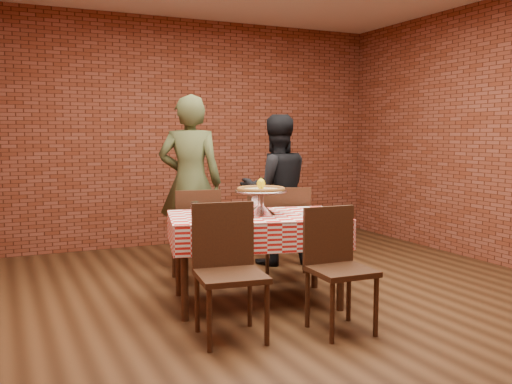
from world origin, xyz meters
TOP-DOWN VIEW (x-y plane):
  - ground at (0.00, 0.00)m, footprint 6.00×6.00m
  - back_wall at (0.00, 3.00)m, footprint 5.50×0.00m
  - table at (-0.24, 0.21)m, footprint 1.58×1.16m
  - tablecloth at (-0.24, 0.21)m, footprint 1.62×1.20m
  - pizza_stand at (-0.19, 0.21)m, footprint 0.48×0.48m
  - pizza at (-0.19, 0.21)m, footprint 0.44×0.44m
  - lemon at (-0.19, 0.21)m, footprint 0.08×0.08m
  - water_glass_left at (-0.74, 0.16)m, footprint 0.08×0.08m
  - water_glass_right at (-0.71, 0.41)m, footprint 0.08×0.08m
  - side_plate at (0.17, 0.02)m, footprint 0.19×0.19m
  - sweetener_packet_a at (0.31, -0.15)m, footprint 0.06×0.05m
  - sweetener_packet_b at (0.35, -0.06)m, footprint 0.06×0.06m
  - condiment_caddy at (-0.13, 0.48)m, footprint 0.10×0.08m
  - chair_near_left at (-0.75, -0.48)m, footprint 0.51×0.51m
  - chair_near_right at (0.02, -0.69)m, footprint 0.43×0.43m
  - chair_far_left at (-0.48, 1.10)m, footprint 0.49×0.49m
  - chair_far_right at (0.38, 0.82)m, footprint 0.60×0.60m
  - diner_olive at (-0.34, 1.64)m, footprint 0.79×0.68m
  - diner_black at (0.58, 1.44)m, footprint 0.90×0.76m

SIDE VIEW (x-z plane):
  - ground at x=0.00m, z-range 0.00..0.00m
  - table at x=-0.24m, z-range 0.00..0.75m
  - chair_near_right at x=0.02m, z-range 0.00..0.90m
  - chair_far_left at x=-0.48m, z-range 0.00..0.91m
  - chair_far_right at x=0.38m, z-range 0.00..0.93m
  - chair_near_left at x=-0.75m, z-range 0.00..0.94m
  - tablecloth at x=-0.24m, z-range 0.51..0.76m
  - sweetener_packet_a at x=0.31m, z-range 0.76..0.76m
  - sweetener_packet_b at x=0.35m, z-range 0.76..0.76m
  - side_plate at x=0.17m, z-range 0.76..0.77m
  - water_glass_left at x=-0.74m, z-range 0.76..0.87m
  - water_glass_right at x=-0.71m, z-range 0.76..0.87m
  - diner_black at x=0.58m, z-range 0.00..1.64m
  - condiment_caddy at x=-0.13m, z-range 0.76..0.89m
  - pizza_stand at x=-0.19m, z-range 0.76..0.96m
  - diner_olive at x=-0.34m, z-range 0.00..1.84m
  - pizza at x=-0.19m, z-range 0.95..0.98m
  - lemon at x=-0.19m, z-range 0.97..1.06m
  - back_wall at x=0.00m, z-range -1.30..4.20m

